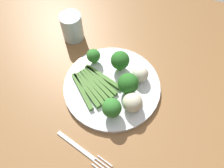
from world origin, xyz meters
TOP-DOWN VIEW (x-y plane):
  - ground_plane at (0.00, 0.00)m, footprint 6.00×6.00m
  - dining_table at (0.00, 0.00)m, footprint 1.14×1.05m
  - plate at (-0.07, 0.05)m, footprint 0.28×0.28m
  - asparagus_bundle at (-0.05, -0.00)m, footprint 0.14×0.15m
  - broccoli_right at (-0.07, 0.09)m, footprint 0.06×0.06m
  - broccoli_left at (-0.13, -0.03)m, footprint 0.04×0.04m
  - broccoli_near_center at (-0.14, 0.05)m, footprint 0.05×0.05m
  - broccoli_back_right at (0.01, 0.07)m, footprint 0.05×0.05m
  - cauliflower_mid at (-0.03, 0.12)m, footprint 0.05×0.05m
  - cauliflower_near_fork at (-0.12, 0.11)m, footprint 0.05×0.05m
  - fork at (0.12, 0.04)m, footprint 0.06×0.16m
  - water_glass at (-0.22, -0.14)m, footprint 0.07×0.07m

SIDE VIEW (x-z plane):
  - ground_plane at x=0.00m, z-range -0.02..0.00m
  - dining_table at x=0.00m, z-range 0.26..0.99m
  - fork at x=0.12m, z-range 0.72..0.73m
  - plate at x=-0.07m, z-range 0.72..0.74m
  - asparagus_bundle at x=-0.05m, z-range 0.74..0.75m
  - cauliflower_near_fork at x=-0.12m, z-range 0.74..0.79m
  - cauliflower_mid at x=-0.03m, z-range 0.74..0.79m
  - broccoli_left at x=-0.13m, z-range 0.74..0.79m
  - water_glass at x=-0.22m, z-range 0.72..0.82m
  - broccoli_back_right at x=0.01m, z-range 0.74..0.81m
  - broccoli_near_center at x=-0.14m, z-range 0.74..0.81m
  - broccoli_right at x=-0.07m, z-range 0.74..0.81m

